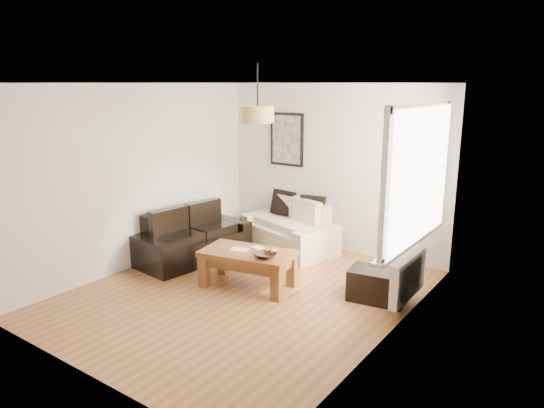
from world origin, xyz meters
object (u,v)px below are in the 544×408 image
Objects in this scene: sofa_leather at (193,235)px; ottoman at (377,285)px; loveseat_cream at (289,226)px; coffee_table at (248,269)px.

ottoman is at bearing -78.51° from sofa_leather.
loveseat_cream reaches higher than coffee_table.
loveseat_cream is 1.63m from coffee_table.
sofa_leather is 2.89m from ottoman.
coffee_table is 1.76× the size of ottoman.
sofa_leather reaches higher than coffee_table.
coffee_table is (1.32, -0.35, -0.13)m from sofa_leather.
loveseat_cream is 2.21m from ottoman.
sofa_leather is 1.44× the size of coffee_table.
loveseat_cream reaches higher than ottoman.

